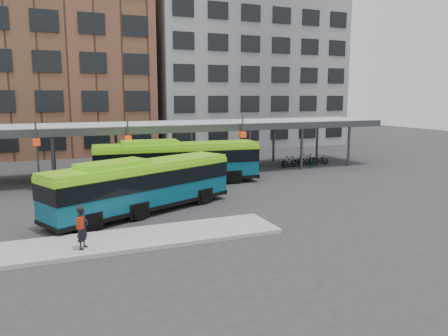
# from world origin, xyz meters

# --- Properties ---
(ground) EXTENTS (120.00, 120.00, 0.00)m
(ground) POSITION_xyz_m (0.00, 0.00, 0.00)
(ground) COLOR #28282B
(ground) RESTS_ON ground
(boarding_island) EXTENTS (14.00, 3.00, 0.18)m
(boarding_island) POSITION_xyz_m (-5.50, -3.00, 0.09)
(boarding_island) COLOR gray
(boarding_island) RESTS_ON ground
(canopy) EXTENTS (40.00, 6.53, 4.80)m
(canopy) POSITION_xyz_m (-0.06, 12.87, 3.91)
(canopy) COLOR #999B9E
(canopy) RESTS_ON ground
(building_brick) EXTENTS (26.00, 14.00, 22.00)m
(building_brick) POSITION_xyz_m (-10.00, 32.00, 11.00)
(building_brick) COLOR brown
(building_brick) RESTS_ON ground
(building_grey) EXTENTS (24.00, 14.00, 20.00)m
(building_grey) POSITION_xyz_m (16.00, 32.00, 10.00)
(building_grey) COLOR slate
(building_grey) RESTS_ON ground
(bus_front) EXTENTS (10.96, 6.73, 3.03)m
(bus_front) POSITION_xyz_m (-3.74, 1.57, 1.58)
(bus_front) COLOR #08455A
(bus_front) RESTS_ON ground
(bus_rear) EXTENTS (11.91, 3.51, 3.24)m
(bus_rear) POSITION_xyz_m (0.20, 8.44, 1.69)
(bus_rear) COLOR #08455A
(bus_rear) RESTS_ON ground
(pedestrian) EXTENTS (0.69, 0.78, 1.79)m
(pedestrian) POSITION_xyz_m (-7.30, -3.67, 1.09)
(pedestrian) COLOR black
(pedestrian) RESTS_ON boarding_island
(bike_rack) EXTENTS (5.58, 1.28, 1.08)m
(bike_rack) POSITION_xyz_m (13.23, 12.07, 0.48)
(bike_rack) COLOR slate
(bike_rack) RESTS_ON ground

